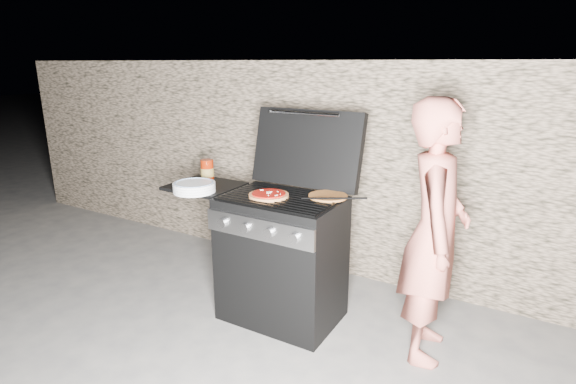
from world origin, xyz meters
The scene contains 10 objects.
ground centered at (0.00, 0.00, 0.00)m, with size 50.00×50.00×0.00m, color #4C4B4A.
stone_wall centered at (0.00, 1.05, 0.90)m, with size 8.00×0.35×1.80m, color gray.
gas_grill centered at (-0.25, 0.00, 0.46)m, with size 1.34×0.79×0.91m, color black, non-canonical shape.
pizza_topped centered at (-0.07, -0.05, 0.93)m, with size 0.27×0.27×0.03m, color #E19249, non-canonical shape.
pizza_plain centered at (0.28, 0.15, 0.92)m, with size 0.26×0.26×0.01m, color orange.
sauce_jar centered at (-0.77, 0.15, 0.98)m, with size 0.10×0.10×0.15m, color maroon.
blue_carton centered at (-0.79, 0.17, 0.98)m, with size 0.07×0.04×0.15m, color #292C97.
plate_stack centered at (-0.61, -0.19, 0.94)m, with size 0.30×0.30×0.07m, color white.
person centered at (1.00, 0.12, 0.80)m, with size 0.59×0.38×1.60m, color #C76354.
tongs centered at (0.38, 0.00, 0.96)m, with size 0.01×0.01×0.47m, color black.
Camera 1 is at (1.49, -2.49, 1.78)m, focal length 28.00 mm.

